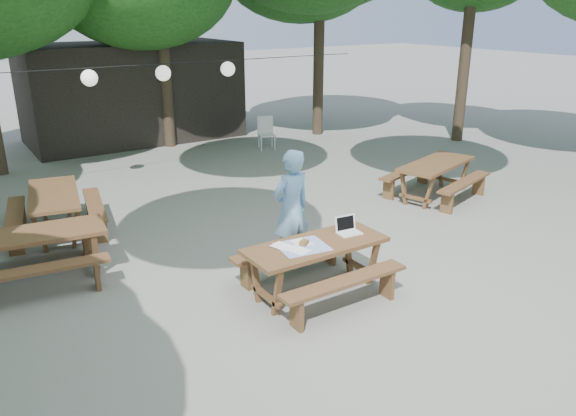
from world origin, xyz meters
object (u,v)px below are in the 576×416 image
(woman, at_px, (291,209))
(plastic_chair, at_px, (267,140))
(picnic_table_nw, at_px, (35,256))
(main_picnic_table, at_px, (316,267))

(woman, bearing_deg, plastic_chair, -123.71)
(picnic_table_nw, xyz_separation_m, plastic_chair, (6.96, 5.06, -0.13))
(woman, bearing_deg, picnic_table_nw, -30.60)
(picnic_table_nw, bearing_deg, main_picnic_table, -31.39)
(main_picnic_table, xyz_separation_m, plastic_chair, (3.77, 7.59, -0.13))
(main_picnic_table, bearing_deg, woman, 77.31)
(main_picnic_table, distance_m, plastic_chair, 8.47)
(main_picnic_table, distance_m, woman, 1.10)
(picnic_table_nw, xyz_separation_m, woman, (3.40, -1.59, 0.53))
(woman, xyz_separation_m, plastic_chair, (3.56, 6.65, -0.66))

